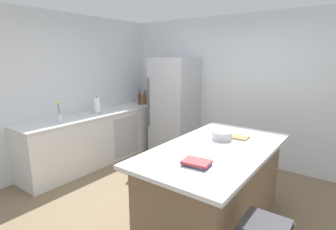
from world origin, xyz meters
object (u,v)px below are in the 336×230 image
object	(u,v)px
paper_towel_roll	(97,106)
wine_bottle	(148,96)
syrup_bottle	(139,99)
cutting_board	(236,137)
flower_vase	(59,115)
refrigerator	(175,106)
sink_faucet	(79,107)
whiskey_bottle	(144,99)
soda_bottle	(144,97)
mixing_bowl	(222,136)
cookbook_stack	(197,163)
kitchen_island	(214,185)

from	to	relation	value
paper_towel_roll	wine_bottle	bearing A→B (deg)	88.78
syrup_bottle	cutting_board	size ratio (longest dim) A/B	1.06
flower_vase	refrigerator	bearing A→B (deg)	68.21
wine_bottle	sink_faucet	bearing A→B (deg)	-92.54
syrup_bottle	cutting_board	world-z (taller)	syrup_bottle
paper_towel_roll	whiskey_bottle	size ratio (longest dim) A/B	1.10
soda_bottle	whiskey_bottle	size ratio (longest dim) A/B	1.19
paper_towel_roll	mixing_bowl	size ratio (longest dim) A/B	1.32
soda_bottle	cookbook_stack	xyz separation A→B (m)	(2.63, -2.25, -0.10)
refrigerator	wine_bottle	world-z (taller)	refrigerator
flower_vase	cookbook_stack	size ratio (longest dim) A/B	1.22
mixing_bowl	paper_towel_roll	bearing A→B (deg)	176.72
kitchen_island	cookbook_stack	size ratio (longest dim) A/B	7.54
wine_bottle	soda_bottle	xyz separation A→B (m)	(-0.04, -0.10, -0.01)
whiskey_bottle	paper_towel_roll	bearing A→B (deg)	-93.68
cookbook_stack	flower_vase	bearing A→B (deg)	175.11
refrigerator	cutting_board	world-z (taller)	refrigerator
kitchen_island	whiskey_bottle	bearing A→B (deg)	146.85
kitchen_island	sink_faucet	world-z (taller)	sink_faucet
paper_towel_roll	mixing_bowl	world-z (taller)	paper_towel_roll
paper_towel_roll	refrigerator	bearing A→B (deg)	54.99
soda_bottle	kitchen_island	bearing A→B (deg)	-33.62
refrigerator	mixing_bowl	size ratio (longest dim) A/B	7.93
sink_faucet	wine_bottle	distance (m)	1.71
syrup_bottle	cutting_board	xyz separation A→B (m)	(2.56, -1.04, -0.10)
soda_bottle	refrigerator	bearing A→B (deg)	-4.28
soda_bottle	syrup_bottle	world-z (taller)	soda_bottle
paper_towel_roll	whiskey_bottle	bearing A→B (deg)	86.32
flower_vase	whiskey_bottle	xyz separation A→B (m)	(0.02, 1.94, 0.01)
whiskey_bottle	cookbook_stack	bearing A→B (deg)	-40.36
kitchen_island	flower_vase	xyz separation A→B (m)	(-2.48, -0.33, 0.54)
paper_towel_roll	wine_bottle	xyz separation A→B (m)	(0.03, 1.36, 0.01)
sink_faucet	cookbook_stack	world-z (taller)	sink_faucet
soda_bottle	cutting_board	world-z (taller)	soda_bottle
refrigerator	soda_bottle	distance (m)	0.86
wine_bottle	soda_bottle	size ratio (longest dim) A/B	1.13
sink_faucet	mixing_bowl	xyz separation A→B (m)	(2.52, 0.20, -0.09)
wine_bottle	cutting_board	bearing A→B (deg)	-27.44
cutting_board	refrigerator	bearing A→B (deg)	146.24
refrigerator	cookbook_stack	distance (m)	2.81
mixing_bowl	sink_faucet	bearing A→B (deg)	-175.38
syrup_bottle	mixing_bowl	distance (m)	2.74
kitchen_island	syrup_bottle	world-z (taller)	syrup_bottle
kitchen_island	cookbook_stack	xyz separation A→B (m)	(0.08, -0.55, 0.48)
cutting_board	flower_vase	bearing A→B (deg)	-162.31
wine_bottle	cookbook_stack	bearing A→B (deg)	-42.20
whiskey_bottle	mixing_bowl	bearing A→B (deg)	-28.84
wine_bottle	mixing_bowl	xyz separation A→B (m)	(2.44, -1.51, -0.08)
wine_bottle	syrup_bottle	bearing A→B (deg)	-91.72
sink_faucet	cutting_board	distance (m)	2.66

